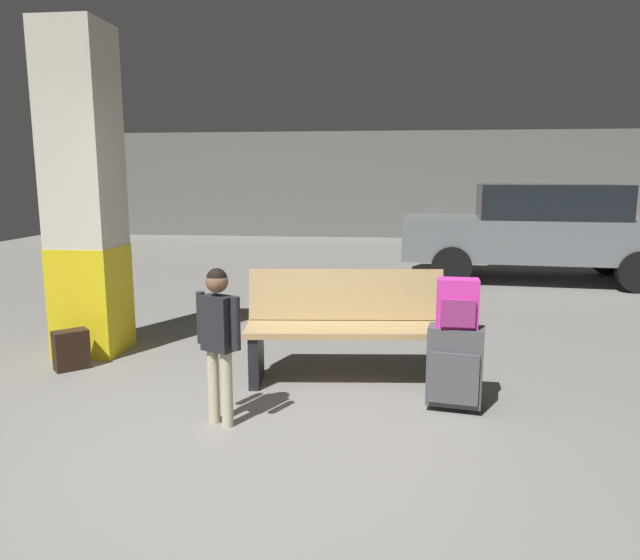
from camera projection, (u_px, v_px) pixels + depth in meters
ground_plane at (327, 313)px, 7.37m from camera, size 18.00×18.00×0.10m
garage_back_wall at (362, 185)px, 15.79m from camera, size 18.00×0.12×2.80m
structural_pillar at (85, 195)px, 5.36m from camera, size 0.57×0.57×2.96m
bench at (346, 327)px, 4.75m from camera, size 1.65×0.69×0.89m
suitcase at (455, 366)px, 4.16m from camera, size 0.41×0.29×0.60m
backpack_bright at (458, 304)px, 4.08m from camera, size 0.29×0.20×0.34m
child at (218, 330)px, 3.85m from camera, size 0.33×0.26×1.06m
backpack_dark_floor at (71, 350)px, 5.07m from camera, size 0.32×0.31×0.34m
parked_car_near at (539, 230)px, 9.31m from camera, size 4.23×2.07×1.51m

